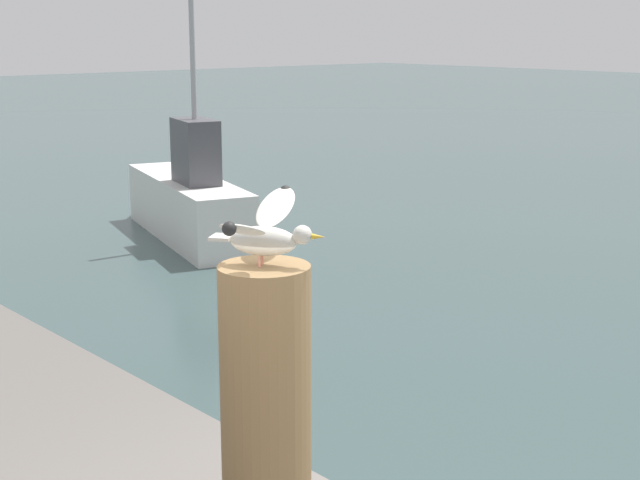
% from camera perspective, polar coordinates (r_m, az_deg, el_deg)
% --- Properties ---
extents(mooring_post, '(0.31, 0.31, 0.96)m').
position_cam_1_polar(mooring_post, '(3.24, -3.36, -9.83)').
color(mooring_post, brown).
rests_on(mooring_post, harbor_quay).
extents(seagull, '(0.49, 0.62, 0.22)m').
position_cam_1_polar(seagull, '(3.06, -3.45, 0.57)').
color(seagull, '#C67560').
rests_on(seagull, mooring_post).
extents(boat_white, '(4.44, 2.06, 3.85)m').
position_cam_1_polar(boat_white, '(14.62, -8.39, 2.51)').
color(boat_white, silver).
rests_on(boat_white, ground_plane).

